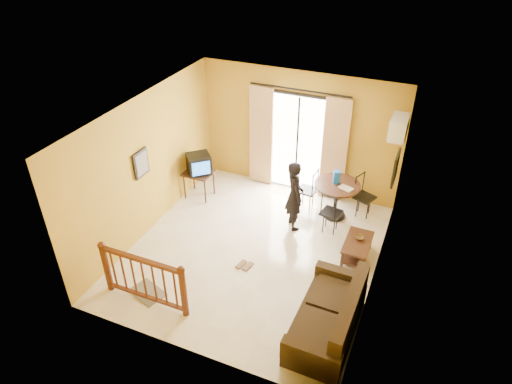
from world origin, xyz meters
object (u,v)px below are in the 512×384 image
at_px(coffee_table, 357,247).
at_px(standing_person, 294,196).
at_px(television, 199,164).
at_px(dining_table, 337,191).
at_px(sofa, 330,319).

height_order(coffee_table, standing_person, standing_person).
bearing_deg(television, dining_table, -33.71).
relative_size(dining_table, coffee_table, 1.13).
relative_size(coffee_table, sofa, 0.45).
bearing_deg(sofa, coffee_table, 91.44).
xyz_separation_m(television, dining_table, (2.99, 0.44, -0.21)).
xyz_separation_m(dining_table, coffee_table, (0.72, -1.15, -0.38)).
relative_size(television, coffee_table, 0.78).
height_order(television, standing_person, standing_person).
height_order(television, sofa, television).
bearing_deg(television, sofa, -77.78).
bearing_deg(standing_person, television, 48.06).
bearing_deg(sofa, standing_person, 121.66).
bearing_deg(coffee_table, sofa, -89.78).
height_order(coffee_table, sofa, sofa).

